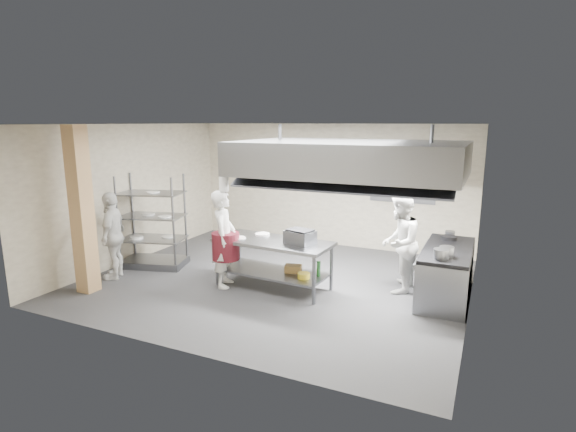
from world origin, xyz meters
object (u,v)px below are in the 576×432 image
at_px(cooking_range, 446,274).
at_px(chef_head, 224,239).
at_px(pass_rack, 152,221).
at_px(stockpot, 447,251).
at_px(griddle, 300,237).
at_px(chef_plating, 113,235).
at_px(chef_line, 400,243).
at_px(island, 273,264).

distance_m(cooking_range, chef_head, 4.04).
height_order(pass_rack, stockpot, pass_rack).
bearing_deg(griddle, stockpot, 21.98).
bearing_deg(cooking_range, chef_plating, -164.89).
bearing_deg(pass_rack, cooking_range, -9.21).
bearing_deg(chef_plating, griddle, 76.15).
xyz_separation_m(chef_head, stockpot, (3.87, 0.59, 0.07)).
distance_m(chef_head, chef_plating, 2.29).
bearing_deg(chef_line, pass_rack, -80.38).
relative_size(pass_rack, cooking_range, 0.98).
height_order(griddle, stockpot, griddle).
height_order(chef_head, stockpot, chef_head).
bearing_deg(griddle, chef_head, -154.14).
bearing_deg(chef_line, cooking_range, 93.57).
distance_m(chef_head, griddle, 1.45).
bearing_deg(chef_line, griddle, -61.43).
height_order(chef_head, chef_line, chef_head).
bearing_deg(griddle, pass_rack, -167.09).
relative_size(chef_head, griddle, 3.75).
relative_size(cooking_range, chef_head, 1.10).
distance_m(pass_rack, chef_head, 2.07).
xyz_separation_m(pass_rack, cooking_range, (5.88, 0.74, -0.56)).
bearing_deg(stockpot, chef_line, 149.46).
height_order(chef_line, chef_plating, chef_line).
distance_m(island, chef_plating, 3.23).
height_order(island, pass_rack, pass_rack).
xyz_separation_m(chef_head, chef_line, (3.02, 1.09, -0.00)).
distance_m(pass_rack, chef_line, 5.10).
height_order(chef_head, griddle, chef_head).
height_order(cooking_range, chef_head, chef_head).
height_order(island, chef_head, chef_head).
xyz_separation_m(island, chef_line, (2.15, 0.81, 0.45)).
relative_size(island, pass_rack, 1.11).
bearing_deg(chef_head, island, -91.82).
distance_m(cooking_range, griddle, 2.65).
bearing_deg(chef_plating, island, 78.39).
relative_size(island, cooking_range, 1.09).
distance_m(island, pass_rack, 2.95).
bearing_deg(pass_rack, island, -18.29).
distance_m(griddle, stockpot, 2.47).
xyz_separation_m(chef_line, stockpot, (0.85, -0.50, 0.07)).
bearing_deg(chef_head, stockpot, -101.43).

